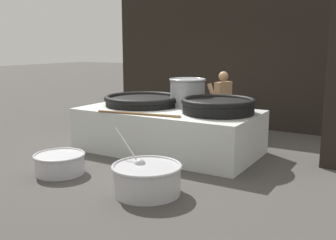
% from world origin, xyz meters
% --- Properties ---
extents(ground_plane, '(60.00, 60.00, 0.00)m').
position_xyz_m(ground_plane, '(0.00, 0.00, 0.00)').
color(ground_plane, '#474442').
extents(back_wall, '(6.37, 0.24, 3.27)m').
position_xyz_m(back_wall, '(0.00, 2.96, 1.63)').
color(back_wall, black).
rests_on(back_wall, ground_plane).
extents(hearth_platform, '(3.32, 1.73, 0.80)m').
position_xyz_m(hearth_platform, '(0.00, 0.00, 0.40)').
color(hearth_platform, silver).
rests_on(hearth_platform, ground_plane).
extents(giant_wok_near, '(1.55, 1.55, 0.20)m').
position_xyz_m(giant_wok_near, '(-0.70, 0.20, 0.91)').
color(giant_wok_near, black).
rests_on(giant_wok_near, hearth_platform).
extents(giant_wok_far, '(1.31, 1.31, 0.27)m').
position_xyz_m(giant_wok_far, '(0.97, 0.09, 0.95)').
color(giant_wok_far, black).
rests_on(giant_wok_far, hearth_platform).
extents(stock_pot, '(0.71, 0.71, 0.55)m').
position_xyz_m(stock_pot, '(0.14, 0.50, 1.09)').
color(stock_pot, gray).
rests_on(stock_pot, hearth_platform).
extents(stirring_paddle, '(1.54, 0.33, 0.04)m').
position_xyz_m(stirring_paddle, '(-0.09, -0.75, 0.82)').
color(stirring_paddle, brown).
rests_on(stirring_paddle, hearth_platform).
extents(cook, '(0.41, 0.58, 1.46)m').
position_xyz_m(cook, '(0.56, 1.27, 0.79)').
color(cook, '#9E7551').
rests_on(cook, ground_plane).
extents(prep_bowl_vegetables, '(1.21, 0.96, 0.79)m').
position_xyz_m(prep_bowl_vegetables, '(0.86, -2.00, 0.22)').
color(prep_bowl_vegetables, '#B7B7BC').
rests_on(prep_bowl_vegetables, ground_plane).
extents(prep_bowl_meat, '(0.80, 0.80, 0.32)m').
position_xyz_m(prep_bowl_meat, '(-0.79, -2.00, 0.17)').
color(prep_bowl_meat, '#B7B7BC').
rests_on(prep_bowl_meat, ground_plane).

